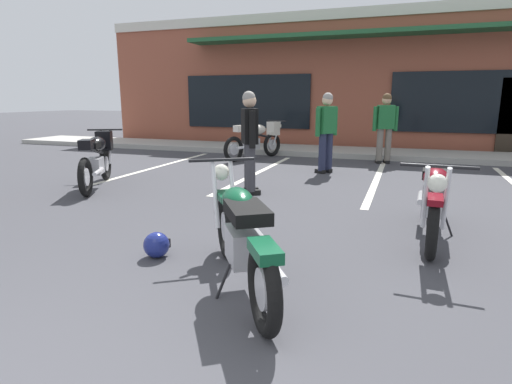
{
  "coord_description": "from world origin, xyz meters",
  "views": [
    {
      "loc": [
        1.73,
        -0.77,
        1.56
      ],
      "look_at": [
        0.2,
        3.47,
        0.55
      ],
      "focal_mm": 29.41,
      "sensor_mm": 36.0,
      "label": 1
    }
  ],
  "objects_px": {
    "person_in_shorts_foreground": "(250,137)",
    "person_by_back_row": "(385,124)",
    "motorcycle_blue_standard": "(257,139)",
    "person_in_black_shirt": "(326,128)",
    "motorcycle_silver_naked": "(97,157)",
    "helmet_on_pavement": "(157,245)",
    "motorcycle_foreground_classic": "(241,234)",
    "motorcycle_black_cruiser": "(433,199)"
  },
  "relations": [
    {
      "from": "motorcycle_silver_naked",
      "to": "person_in_shorts_foreground",
      "type": "relative_size",
      "value": 1.16
    },
    {
      "from": "motorcycle_silver_naked",
      "to": "person_in_black_shirt",
      "type": "height_order",
      "value": "person_in_black_shirt"
    },
    {
      "from": "person_in_shorts_foreground",
      "to": "helmet_on_pavement",
      "type": "bearing_deg",
      "value": -87.47
    },
    {
      "from": "motorcycle_black_cruiser",
      "to": "person_by_back_row",
      "type": "bearing_deg",
      "value": 98.52
    },
    {
      "from": "motorcycle_foreground_classic",
      "to": "motorcycle_blue_standard",
      "type": "distance_m",
      "value": 7.68
    },
    {
      "from": "motorcycle_blue_standard",
      "to": "helmet_on_pavement",
      "type": "bearing_deg",
      "value": -78.47
    },
    {
      "from": "motorcycle_blue_standard",
      "to": "person_in_shorts_foreground",
      "type": "xyz_separation_m",
      "value": [
        1.28,
        -3.94,
        0.42
      ]
    },
    {
      "from": "motorcycle_foreground_classic",
      "to": "person_in_shorts_foreground",
      "type": "distance_m",
      "value": 3.57
    },
    {
      "from": "motorcycle_foreground_classic",
      "to": "person_in_black_shirt",
      "type": "relative_size",
      "value": 1.1
    },
    {
      "from": "motorcycle_silver_naked",
      "to": "person_by_back_row",
      "type": "xyz_separation_m",
      "value": [
        4.69,
        4.54,
        0.42
      ]
    },
    {
      "from": "motorcycle_black_cruiser",
      "to": "person_by_back_row",
      "type": "height_order",
      "value": "person_by_back_row"
    },
    {
      "from": "motorcycle_black_cruiser",
      "to": "helmet_on_pavement",
      "type": "xyz_separation_m",
      "value": [
        -2.61,
        -1.56,
        -0.33
      ]
    },
    {
      "from": "motorcycle_black_cruiser",
      "to": "helmet_on_pavement",
      "type": "height_order",
      "value": "motorcycle_black_cruiser"
    },
    {
      "from": "person_by_back_row",
      "to": "person_in_shorts_foreground",
      "type": "bearing_deg",
      "value": -114.38
    },
    {
      "from": "motorcycle_black_cruiser",
      "to": "motorcycle_blue_standard",
      "type": "relative_size",
      "value": 1.07
    },
    {
      "from": "motorcycle_foreground_classic",
      "to": "motorcycle_blue_standard",
      "type": "bearing_deg",
      "value": 108.69
    },
    {
      "from": "motorcycle_foreground_classic",
      "to": "helmet_on_pavement",
      "type": "relative_size",
      "value": 7.07
    },
    {
      "from": "motorcycle_foreground_classic",
      "to": "person_in_black_shirt",
      "type": "distance_m",
      "value": 5.77
    },
    {
      "from": "motorcycle_foreground_classic",
      "to": "motorcycle_black_cruiser",
      "type": "bearing_deg",
      "value": 50.4
    },
    {
      "from": "helmet_on_pavement",
      "to": "motorcycle_black_cruiser",
      "type": "bearing_deg",
      "value": 30.86
    },
    {
      "from": "motorcycle_silver_naked",
      "to": "person_in_black_shirt",
      "type": "bearing_deg",
      "value": 37.32
    },
    {
      "from": "person_in_black_shirt",
      "to": "helmet_on_pavement",
      "type": "xyz_separation_m",
      "value": [
        -0.68,
        -5.4,
        -0.82
      ]
    },
    {
      "from": "person_in_shorts_foreground",
      "to": "person_by_back_row",
      "type": "relative_size",
      "value": 1.0
    },
    {
      "from": "person_by_back_row",
      "to": "helmet_on_pavement",
      "type": "height_order",
      "value": "person_by_back_row"
    },
    {
      "from": "person_in_shorts_foreground",
      "to": "helmet_on_pavement",
      "type": "relative_size",
      "value": 6.44
    },
    {
      "from": "motorcycle_foreground_classic",
      "to": "motorcycle_silver_naked",
      "type": "xyz_separation_m",
      "value": [
        -3.97,
        2.99,
        0.07
      ]
    },
    {
      "from": "motorcycle_silver_naked",
      "to": "person_in_shorts_foreground",
      "type": "height_order",
      "value": "person_in_shorts_foreground"
    },
    {
      "from": "motorcycle_silver_naked",
      "to": "person_by_back_row",
      "type": "distance_m",
      "value": 6.54
    },
    {
      "from": "motorcycle_blue_standard",
      "to": "person_in_black_shirt",
      "type": "relative_size",
      "value": 1.18
    },
    {
      "from": "motorcycle_silver_naked",
      "to": "person_by_back_row",
      "type": "height_order",
      "value": "person_by_back_row"
    },
    {
      "from": "motorcycle_foreground_classic",
      "to": "motorcycle_silver_naked",
      "type": "height_order",
      "value": "same"
    },
    {
      "from": "motorcycle_blue_standard",
      "to": "person_by_back_row",
      "type": "bearing_deg",
      "value": 4.52
    },
    {
      "from": "person_in_shorts_foreground",
      "to": "person_by_back_row",
      "type": "bearing_deg",
      "value": 65.62
    },
    {
      "from": "person_in_shorts_foreground",
      "to": "person_in_black_shirt",
      "type": "bearing_deg",
      "value": 71.28
    },
    {
      "from": "motorcycle_silver_naked",
      "to": "helmet_on_pavement",
      "type": "height_order",
      "value": "motorcycle_silver_naked"
    },
    {
      "from": "motorcycle_foreground_classic",
      "to": "person_by_back_row",
      "type": "height_order",
      "value": "person_by_back_row"
    },
    {
      "from": "person_in_black_shirt",
      "to": "person_by_back_row",
      "type": "distance_m",
      "value": 2.09
    },
    {
      "from": "motorcycle_blue_standard",
      "to": "person_in_shorts_foreground",
      "type": "distance_m",
      "value": 4.16
    },
    {
      "from": "motorcycle_black_cruiser",
      "to": "motorcycle_silver_naked",
      "type": "height_order",
      "value": "same"
    },
    {
      "from": "person_in_black_shirt",
      "to": "person_in_shorts_foreground",
      "type": "height_order",
      "value": "same"
    },
    {
      "from": "motorcycle_black_cruiser",
      "to": "person_in_shorts_foreground",
      "type": "height_order",
      "value": "person_in_shorts_foreground"
    },
    {
      "from": "person_in_black_shirt",
      "to": "helmet_on_pavement",
      "type": "relative_size",
      "value": 6.44
    }
  ]
}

